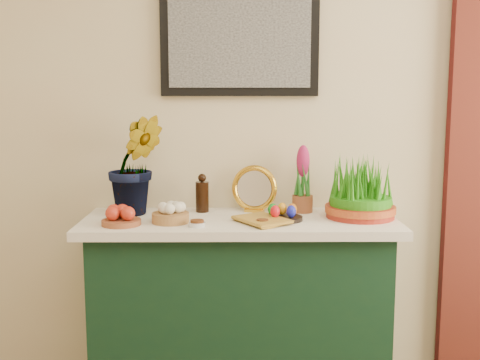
# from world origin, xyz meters

# --- Properties ---
(sideboard) EXTENTS (1.30, 0.45, 0.85)m
(sideboard) POSITION_xyz_m (-0.19, 2.00, 0.42)
(sideboard) COLOR #12311B
(sideboard) RESTS_ON ground
(tablecloth) EXTENTS (1.40, 0.55, 0.04)m
(tablecloth) POSITION_xyz_m (-0.19, 2.00, 0.87)
(tablecloth) COLOR white
(tablecloth) RESTS_ON sideboard
(hyacinth_green) EXTENTS (0.36, 0.33, 0.61)m
(hyacinth_green) POSITION_xyz_m (-0.66, 2.10, 1.19)
(hyacinth_green) COLOR #277224
(hyacinth_green) RESTS_ON tablecloth
(apple_bowl) EXTENTS (0.17, 0.17, 0.08)m
(apple_bowl) POSITION_xyz_m (-0.69, 1.87, 0.93)
(apple_bowl) COLOR brown
(apple_bowl) RESTS_ON tablecloth
(garlic_basket) EXTENTS (0.18, 0.18, 0.09)m
(garlic_basket) POSITION_xyz_m (-0.49, 1.91, 0.93)
(garlic_basket) COLOR #A57842
(garlic_basket) RESTS_ON tablecloth
(vinegar_cruet) EXTENTS (0.06, 0.06, 0.18)m
(vinegar_cruet) POSITION_xyz_m (-0.36, 2.15, 0.97)
(vinegar_cruet) COLOR black
(vinegar_cruet) RESTS_ON tablecloth
(mirror) EXTENTS (0.22, 0.11, 0.22)m
(mirror) POSITION_xyz_m (-0.12, 2.16, 1.00)
(mirror) COLOR gold
(mirror) RESTS_ON tablecloth
(book) EXTENTS (0.26, 0.28, 0.03)m
(book) POSITION_xyz_m (-0.16, 1.86, 0.91)
(book) COLOR #B4862D
(book) RESTS_ON tablecloth
(spice_dish_left) EXTENTS (0.07, 0.07, 0.03)m
(spice_dish_left) POSITION_xyz_m (-0.37, 1.84, 0.90)
(spice_dish_left) COLOR silver
(spice_dish_left) RESTS_ON tablecloth
(spice_dish_right) EXTENTS (0.06, 0.06, 0.03)m
(spice_dish_right) POSITION_xyz_m (-0.09, 1.86, 0.90)
(spice_dish_right) COLOR silver
(spice_dish_right) RESTS_ON tablecloth
(egg_plate) EXTENTS (0.19, 0.19, 0.07)m
(egg_plate) POSITION_xyz_m (0.00, 1.96, 0.92)
(egg_plate) COLOR black
(egg_plate) RESTS_ON tablecloth
(hyacinth_pink) EXTENTS (0.10, 0.10, 0.32)m
(hyacinth_pink) POSITION_xyz_m (0.11, 2.14, 1.03)
(hyacinth_pink) COLOR brown
(hyacinth_pink) RESTS_ON tablecloth
(wheatgrass_sabzeh) EXTENTS (0.32, 0.32, 0.26)m
(wheatgrass_sabzeh) POSITION_xyz_m (0.36, 2.01, 1.00)
(wheatgrass_sabzeh) COLOR maroon
(wheatgrass_sabzeh) RESTS_ON tablecloth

